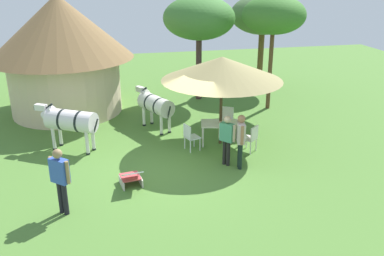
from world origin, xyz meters
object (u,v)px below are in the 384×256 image
guest_behind_table (227,136)px  zebra_nearest_camera (155,104)px  thatched_hut (62,48)px  acacia_tree_left_background (263,15)px  patio_chair_east_end (251,137)px  patio_chair_near_hut (227,118)px  zebra_by_umbrella (70,121)px  shade_umbrella (222,69)px  striped_lounge_chair (131,177)px  standing_watcher (60,176)px  acacia_tree_behind_hut (274,15)px  patio_chair_near_lawn (190,136)px  acacia_tree_right_background (199,18)px  patio_dining_table (220,126)px  guest_beside_umbrella (241,137)px

guest_behind_table → zebra_nearest_camera: 3.89m
thatched_hut → zebra_nearest_camera: thatched_hut is taller
acacia_tree_left_background → thatched_hut: bearing=-168.2°
patio_chair_east_end → patio_chair_near_hut: size_ratio=1.00×
thatched_hut → zebra_by_umbrella: 4.44m
shade_umbrella → guest_behind_table: size_ratio=2.51×
striped_lounge_chair → acacia_tree_left_background: size_ratio=0.20×
patio_chair_near_hut → zebra_nearest_camera: size_ratio=0.44×
patio_chair_near_hut → standing_watcher: standing_watcher is taller
guest_behind_table → zebra_by_umbrella: bearing=24.1°
patio_chair_near_hut → acacia_tree_behind_hut: bearing=-110.9°
thatched_hut → zebra_by_umbrella: size_ratio=2.73×
patio_chair_near_hut → zebra_by_umbrella: (-5.47, -0.54, 0.50)m
guest_behind_table → zebra_by_umbrella: guest_behind_table is taller
guest_behind_table → standing_watcher: (-4.67, -1.76, 0.09)m
thatched_hut → patio_chair_east_end: size_ratio=6.30×
thatched_hut → patio_chair_near_hut: size_ratio=6.30×
thatched_hut → acacia_tree_left_background: size_ratio=1.26×
patio_chair_near_lawn → acacia_tree_right_background: size_ratio=0.20×
patio_chair_near_hut → acacia_tree_right_background: size_ratio=0.20×
patio_chair_east_end → striped_lounge_chair: 4.27m
patio_dining_table → striped_lounge_chair: (-3.22, -2.36, -0.40)m
guest_behind_table → acacia_tree_left_background: bearing=-67.9°
striped_lounge_chair → guest_behind_table: bearing=4.8°
patio_chair_east_end → acacia_tree_left_background: acacia_tree_left_background is taller
patio_chair_east_end → acacia_tree_behind_hut: (2.26, 4.16, 3.35)m
striped_lounge_chair → acacia_tree_left_background: acacia_tree_left_background is taller
patio_chair_near_lawn → patio_chair_near_hut: same height
patio_dining_table → acacia_tree_left_background: size_ratio=0.33×
shade_umbrella → patio_dining_table: 1.96m
patio_chair_near_lawn → acacia_tree_behind_hut: (4.18, 3.64, 3.35)m
thatched_hut → acacia_tree_left_background: 9.40m
guest_beside_umbrella → zebra_nearest_camera: guest_beside_umbrella is taller
patio_chair_near_lawn → guest_beside_umbrella: 2.04m
striped_lounge_chair → acacia_tree_behind_hut: (6.27, 5.63, 3.62)m
patio_chair_near_hut → guest_beside_umbrella: 3.08m
guest_behind_table → patio_dining_table: bearing=-50.5°
acacia_tree_right_background → acacia_tree_left_background: size_ratio=1.02×
patio_chair_near_lawn → zebra_nearest_camera: bearing=-176.9°
patio_chair_near_lawn → guest_behind_table: (0.85, -1.29, 0.43)m
zebra_by_umbrella → acacia_tree_left_background: bearing=-25.7°
standing_watcher → striped_lounge_chair: bearing=72.7°
thatched_hut → patio_dining_table: 7.30m
striped_lounge_chair → zebra_by_umbrella: bearing=112.0°
patio_chair_near_lawn → patio_chair_east_end: same height
patio_chair_east_end → standing_watcher: (-5.73, -2.51, 0.51)m
shade_umbrella → striped_lounge_chair: bearing=-143.8°
acacia_tree_behind_hut → guest_beside_umbrella: bearing=-119.9°
guest_behind_table → standing_watcher: standing_watcher is taller
patio_dining_table → guest_beside_umbrella: guest_beside_umbrella is taller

